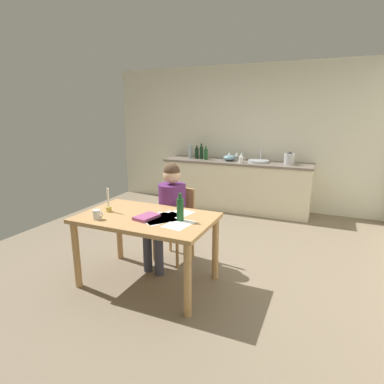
# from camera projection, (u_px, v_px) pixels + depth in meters

# --- Properties ---
(ground_plane) EXTENTS (5.20, 5.20, 0.04)m
(ground_plane) POSITION_uv_depth(u_px,v_px,m) (185.00, 258.00, 3.97)
(ground_plane) COLOR #7A6B56
(wall_back) EXTENTS (5.20, 0.12, 2.60)m
(wall_back) POSITION_uv_depth(u_px,v_px,m) (242.00, 137.00, 5.96)
(wall_back) COLOR beige
(wall_back) RESTS_ON ground
(kitchen_counter) EXTENTS (2.67, 0.64, 0.90)m
(kitchen_counter) POSITION_uv_depth(u_px,v_px,m) (236.00, 185.00, 5.85)
(kitchen_counter) COLOR beige
(kitchen_counter) RESTS_ON ground
(dining_table) EXTENTS (1.36, 0.84, 0.74)m
(dining_table) POSITION_uv_depth(u_px,v_px,m) (147.00, 226.00, 3.22)
(dining_table) COLOR tan
(dining_table) RESTS_ON ground
(chair_at_table) EXTENTS (0.45, 0.45, 0.87)m
(chair_at_table) POSITION_uv_depth(u_px,v_px,m) (176.00, 220.00, 3.84)
(chair_at_table) COLOR tan
(chair_at_table) RESTS_ON ground
(person_seated) EXTENTS (0.38, 0.62, 1.19)m
(person_seated) POSITION_uv_depth(u_px,v_px,m) (169.00, 208.00, 3.67)
(person_seated) COLOR #592666
(person_seated) RESTS_ON ground
(coffee_mug) EXTENTS (0.11, 0.08, 0.09)m
(coffee_mug) POSITION_uv_depth(u_px,v_px,m) (97.00, 214.00, 3.10)
(coffee_mug) COLOR white
(coffee_mug) RESTS_ON dining_table
(candlestick) EXTENTS (0.06, 0.06, 0.25)m
(candlestick) POSITION_uv_depth(u_px,v_px,m) (109.00, 205.00, 3.33)
(candlestick) COLOR gold
(candlestick) RESTS_ON dining_table
(book_magazine) EXTENTS (0.21, 0.27, 0.03)m
(book_magazine) POSITION_uv_depth(u_px,v_px,m) (147.00, 217.00, 3.12)
(book_magazine) COLOR #994476
(book_magazine) RESTS_ON dining_table
(paper_letter) EXTENTS (0.32, 0.36, 0.00)m
(paper_letter) POSITION_uv_depth(u_px,v_px,m) (159.00, 220.00, 3.07)
(paper_letter) COLOR white
(paper_letter) RESTS_ON dining_table
(paper_bill) EXTENTS (0.25, 0.32, 0.00)m
(paper_bill) POSITION_uv_depth(u_px,v_px,m) (179.00, 224.00, 2.96)
(paper_bill) COLOR white
(paper_bill) RESTS_ON dining_table
(paper_envelope) EXTENTS (0.31, 0.35, 0.00)m
(paper_envelope) POSITION_uv_depth(u_px,v_px,m) (165.00, 216.00, 3.20)
(paper_envelope) COLOR white
(paper_envelope) RESTS_ON dining_table
(paper_receipt) EXTENTS (0.35, 0.36, 0.00)m
(paper_receipt) POSITION_uv_depth(u_px,v_px,m) (160.00, 220.00, 3.08)
(paper_receipt) COLOR white
(paper_receipt) RESTS_ON dining_table
(paper_notice) EXTENTS (0.24, 0.32, 0.00)m
(paper_notice) POSITION_uv_depth(u_px,v_px,m) (163.00, 217.00, 3.16)
(paper_notice) COLOR white
(paper_notice) RESTS_ON dining_table
(paper_flyer) EXTENTS (0.27, 0.34, 0.00)m
(paper_flyer) POSITION_uv_depth(u_px,v_px,m) (179.00, 214.00, 3.26)
(paper_flyer) COLOR white
(paper_flyer) RESTS_ON dining_table
(wine_bottle_on_table) EXTENTS (0.07, 0.07, 0.27)m
(wine_bottle_on_table) POSITION_uv_depth(u_px,v_px,m) (180.00, 209.00, 3.04)
(wine_bottle_on_table) COLOR #194C23
(wine_bottle_on_table) RESTS_ON dining_table
(sink_unit) EXTENTS (0.36, 0.36, 0.24)m
(sink_unit) POSITION_uv_depth(u_px,v_px,m) (258.00, 161.00, 5.58)
(sink_unit) COLOR #B2B7BC
(sink_unit) RESTS_ON kitchen_counter
(bottle_oil) EXTENTS (0.07, 0.07, 0.29)m
(bottle_oil) POSITION_uv_depth(u_px,v_px,m) (191.00, 152.00, 6.08)
(bottle_oil) COLOR #8C999E
(bottle_oil) RESTS_ON kitchen_counter
(bottle_vinegar) EXTENTS (0.07, 0.07, 0.24)m
(bottle_vinegar) POSITION_uv_depth(u_px,v_px,m) (197.00, 153.00, 6.06)
(bottle_vinegar) COLOR black
(bottle_vinegar) RESTS_ON kitchen_counter
(bottle_wine_red) EXTENTS (0.07, 0.07, 0.29)m
(bottle_wine_red) POSITION_uv_depth(u_px,v_px,m) (201.00, 152.00, 5.98)
(bottle_wine_red) COLOR black
(bottle_wine_red) RESTS_ON kitchen_counter
(bottle_sauce) EXTENTS (0.07, 0.07, 0.25)m
(bottle_sauce) POSITION_uv_depth(u_px,v_px,m) (206.00, 154.00, 5.89)
(bottle_sauce) COLOR #194C23
(bottle_sauce) RESTS_ON kitchen_counter
(mixing_bowl) EXTENTS (0.23, 0.23, 0.10)m
(mixing_bowl) POSITION_uv_depth(u_px,v_px,m) (230.00, 158.00, 5.77)
(mixing_bowl) COLOR #668C99
(mixing_bowl) RESTS_ON kitchen_counter
(stovetop_kettle) EXTENTS (0.18, 0.18, 0.22)m
(stovetop_kettle) POSITION_uv_depth(u_px,v_px,m) (289.00, 159.00, 5.36)
(stovetop_kettle) COLOR #B7BABF
(stovetop_kettle) RESTS_ON kitchen_counter
(wine_glass_near_sink) EXTENTS (0.07, 0.07, 0.15)m
(wine_glass_near_sink) POSITION_uv_depth(u_px,v_px,m) (242.00, 154.00, 5.82)
(wine_glass_near_sink) COLOR silver
(wine_glass_near_sink) RESTS_ON kitchen_counter
(wine_glass_by_kettle) EXTENTS (0.07, 0.07, 0.15)m
(wine_glass_by_kettle) POSITION_uv_depth(u_px,v_px,m) (237.00, 154.00, 5.86)
(wine_glass_by_kettle) COLOR silver
(wine_glass_by_kettle) RESTS_ON kitchen_counter
(wine_glass_back_left) EXTENTS (0.07, 0.07, 0.15)m
(wine_glass_back_left) POSITION_uv_depth(u_px,v_px,m) (229.00, 154.00, 5.91)
(wine_glass_back_left) COLOR silver
(wine_glass_back_left) RESTS_ON kitchen_counter
(teacup_on_counter) EXTENTS (0.12, 0.08, 0.11)m
(teacup_on_counter) POSITION_uv_depth(u_px,v_px,m) (241.00, 160.00, 5.54)
(teacup_on_counter) COLOR white
(teacup_on_counter) RESTS_ON kitchen_counter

